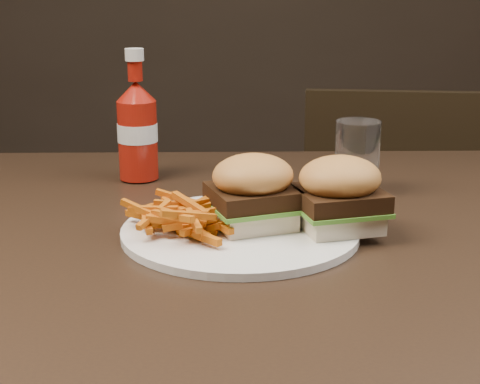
{
  "coord_description": "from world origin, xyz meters",
  "views": [
    {
      "loc": [
        0.05,
        -0.84,
        1.04
      ],
      "look_at": [
        0.07,
        -0.02,
        0.8
      ],
      "focal_mm": 55.0,
      "sensor_mm": 36.0,
      "label": 1
    }
  ],
  "objects_px": {
    "tumbler": "(357,156)",
    "chair_far": "(379,249)",
    "ketchup_bottle": "(138,140)",
    "plate": "(240,231)",
    "dining_table": "(182,244)"
  },
  "relations": [
    {
      "from": "plate",
      "to": "ketchup_bottle",
      "type": "height_order",
      "value": "ketchup_bottle"
    },
    {
      "from": "chair_far",
      "to": "ketchup_bottle",
      "type": "height_order",
      "value": "ketchup_bottle"
    },
    {
      "from": "tumbler",
      "to": "chair_far",
      "type": "bearing_deg",
      "value": 74.16
    },
    {
      "from": "plate",
      "to": "chair_far",
      "type": "bearing_deg",
      "value": 66.64
    },
    {
      "from": "dining_table",
      "to": "ketchup_bottle",
      "type": "relative_size",
      "value": 10.4
    },
    {
      "from": "ketchup_bottle",
      "to": "chair_far",
      "type": "bearing_deg",
      "value": 47.89
    },
    {
      "from": "chair_far",
      "to": "ketchup_bottle",
      "type": "xyz_separation_m",
      "value": [
        -0.49,
        -0.54,
        0.38
      ]
    },
    {
      "from": "dining_table",
      "to": "plate",
      "type": "bearing_deg",
      "value": -21.22
    },
    {
      "from": "plate",
      "to": "ketchup_bottle",
      "type": "relative_size",
      "value": 2.4
    },
    {
      "from": "ketchup_bottle",
      "to": "tumbler",
      "type": "relative_size",
      "value": 1.2
    },
    {
      "from": "dining_table",
      "to": "tumbler",
      "type": "distance_m",
      "value": 0.28
    },
    {
      "from": "dining_table",
      "to": "tumbler",
      "type": "relative_size",
      "value": 12.5
    },
    {
      "from": "plate",
      "to": "tumbler",
      "type": "height_order",
      "value": "tumbler"
    },
    {
      "from": "plate",
      "to": "tumbler",
      "type": "distance_m",
      "value": 0.24
    },
    {
      "from": "dining_table",
      "to": "ketchup_bottle",
      "type": "bearing_deg",
      "value": 108.69
    }
  ]
}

